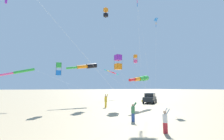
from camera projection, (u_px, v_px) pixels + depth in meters
name	position (u px, v px, depth m)	size (l,w,h in m)	color
ground_plane	(157.00, 112.00, 17.91)	(600.00, 600.00, 0.00)	tan
parked_car	(150.00, 98.00, 29.15)	(4.08, 4.54, 1.85)	black
cooler_box	(143.00, 101.00, 31.59)	(0.62, 0.42, 0.42)	yellow
person_adult_flyer	(106.00, 100.00, 22.59)	(0.67, 0.70, 1.95)	gold
person_child_green_jacket	(165.00, 120.00, 9.74)	(0.44, 0.52, 1.55)	#B72833
person_child_grey_jacket	(133.00, 111.00, 13.13)	(0.52, 0.58, 1.62)	#335199
kite_box_long_streamer_right	(135.00, 59.00, 25.02)	(4.51, 6.78, 8.25)	orange
kite_windsock_magenta_far_left	(142.00, 79.00, 22.51)	(7.78, 8.33, 4.81)	green
kite_box_teal_far_right	(118.00, 62.00, 22.57)	(3.04, 9.87, 7.72)	purple
kite_box_striped_overhead	(59.00, 69.00, 19.25)	(6.90, 2.90, 6.01)	green
kite_box_rainbow_low_near	(106.00, 13.00, 35.82)	(3.26, 4.87, 21.42)	orange
kite_windsock_long_streamer_left	(13.00, 73.00, 20.95)	(7.43, 19.71, 5.74)	green
kite_delta_white_trailing	(156.00, 20.00, 27.47)	(4.13, 3.46, 15.31)	blue
kite_windsock_red_high_left	(87.00, 66.00, 27.15)	(1.14, 17.32, 7.39)	black
kite_windsock_black_fish_shape	(113.00, 73.00, 40.51)	(8.78, 8.20, 7.32)	#1EB7C6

